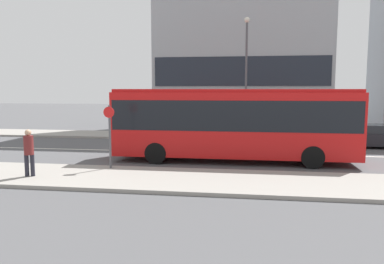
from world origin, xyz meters
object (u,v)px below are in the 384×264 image
parked_car_0 (379,136)px  bus_stop_sign (110,131)px  city_bus (233,120)px  street_lamp (246,66)px  pedestrian_near_stop (29,150)px

parked_car_0 → bus_stop_sign: 15.35m
city_bus → street_lamp: 7.68m
city_bus → parked_car_0: (8.11, 5.41, -1.28)m
parked_car_0 → street_lamp: size_ratio=0.57×
pedestrian_near_stop → parked_car_0: bearing=-163.9°
street_lamp → parked_car_0: bearing=-12.7°
city_bus → pedestrian_near_stop: size_ratio=6.32×
bus_stop_sign → pedestrian_near_stop: bearing=-142.9°
city_bus → parked_car_0: size_ratio=2.49×
bus_stop_sign → street_lamp: (5.32, 9.96, 3.11)m
bus_stop_sign → street_lamp: bearing=61.9°
city_bus → parked_car_0: city_bus is taller
city_bus → bus_stop_sign: city_bus is taller
city_bus → pedestrian_near_stop: 8.61m
city_bus → parked_car_0: bearing=28.2°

